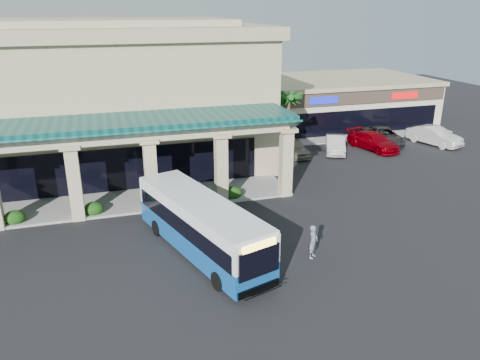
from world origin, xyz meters
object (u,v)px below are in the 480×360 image
object	(u,v)px
car_gray	(383,136)
car_extra	(434,136)
transit_bus	(201,227)
car_red	(373,141)
pedestrian	(313,242)
car_white	(335,144)
car_silver	(294,147)

from	to	relation	value
car_gray	car_extra	xyz separation A→B (m)	(4.38, -1.70, 0.08)
car_extra	transit_bus	bearing A→B (deg)	-169.00
car_red	pedestrian	bearing A→B (deg)	-144.16
car_white	car_gray	bearing A→B (deg)	37.52
car_white	pedestrian	bearing A→B (deg)	-96.35
car_red	car_gray	size ratio (longest dim) A/B	0.97
car_white	car_extra	size ratio (longest dim) A/B	0.88
car_silver	car_white	xyz separation A→B (m)	(3.86, -0.27, 0.01)
transit_bus	car_white	distance (m)	20.88
car_silver	car_gray	distance (m)	9.62
transit_bus	pedestrian	bearing A→B (deg)	-39.38
transit_bus	car_gray	distance (m)	26.10
pedestrian	car_gray	world-z (taller)	pedestrian
transit_bus	pedestrian	world-z (taller)	transit_bus
pedestrian	car_silver	world-z (taller)	pedestrian
transit_bus	car_gray	size ratio (longest dim) A/B	1.91
pedestrian	car_extra	bearing A→B (deg)	-6.32
pedestrian	car_extra	xyz separation A→B (m)	(19.99, 16.02, -0.05)
transit_bus	car_gray	world-z (taller)	transit_bus
car_red	transit_bus	bearing A→B (deg)	-157.63
car_white	car_gray	xyz separation A→B (m)	(5.71, 1.30, 0.02)
car_silver	car_extra	bearing A→B (deg)	-3.26
car_red	car_extra	xyz separation A→B (m)	(6.32, -0.30, 0.07)
pedestrian	car_red	bearing A→B (deg)	5.03
pedestrian	car_gray	xyz separation A→B (m)	(15.61, 17.71, -0.13)
car_red	car_gray	world-z (taller)	car_red
car_silver	car_red	bearing A→B (deg)	-3.28
car_silver	car_white	distance (m)	3.87
car_red	car_extra	size ratio (longest dim) A/B	1.04
car_white	car_red	size ratio (longest dim) A/B	0.85
car_silver	pedestrian	bearing A→B (deg)	-110.40
car_white	car_red	xyz separation A→B (m)	(3.77, -0.10, 0.03)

